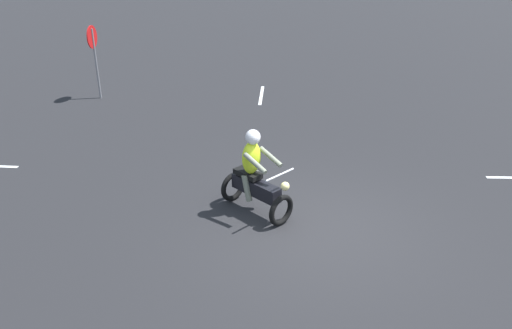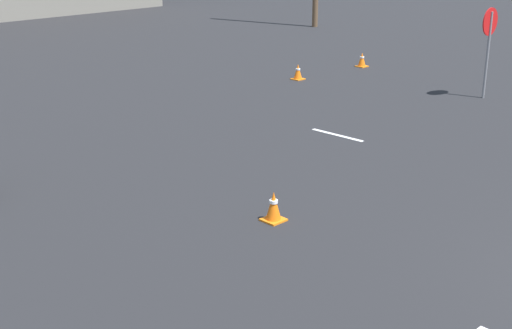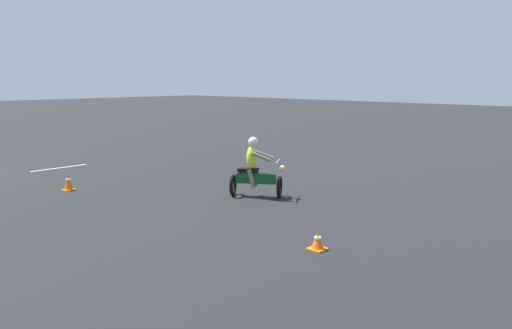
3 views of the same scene
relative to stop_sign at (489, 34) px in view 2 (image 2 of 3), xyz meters
The scene contains 5 objects.
stop_sign is the anchor object (origin of this frame).
traffic_cone_near_left 5.01m from the stop_sign, 77.97° to the left, with size 0.32×0.32×0.44m.
traffic_cone_mid_center 5.35m from the stop_sign, 110.45° to the left, with size 0.32×0.32×0.45m.
traffic_cone_mid_left 9.80m from the stop_sign, 169.47° to the right, with size 0.32×0.32×0.47m.
lane_stripe_n 5.56m from the stop_sign, behind, with size 0.10×1.33×0.01m, color silver.
Camera 2 is at (-9.60, -1.71, 4.41)m, focal length 50.00 mm.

